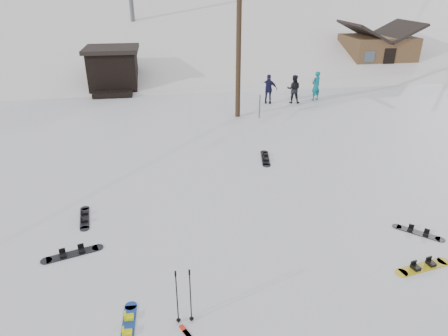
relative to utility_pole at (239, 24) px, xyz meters
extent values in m
plane|color=silver|center=(-2.00, -14.00, -4.68)|extent=(200.00, 200.00, 0.00)
cube|color=white|center=(-2.00, 41.00, -16.68)|extent=(60.00, 85.24, 65.97)
cube|color=silver|center=(36.00, 36.00, -15.68)|extent=(45.66, 93.98, 54.59)
cylinder|color=#3A2819|center=(0.00, 0.00, -0.18)|extent=(0.26, 0.26, 9.00)
cylinder|color=#595B60|center=(1.10, -0.40, -3.78)|extent=(0.07, 0.07, 1.80)
cube|color=white|center=(1.10, -0.44, -3.13)|extent=(0.50, 0.04, 0.60)
cube|color=black|center=(-7.00, 7.00, -3.43)|extent=(3.00, 3.00, 2.50)
cube|color=black|center=(-7.00, 7.00, -2.06)|extent=(3.40, 3.40, 0.25)
cube|color=black|center=(-7.00, 5.20, -4.53)|extent=(2.40, 1.20, 0.30)
cube|color=brown|center=(13.00, 10.00, -3.33)|extent=(5.00, 4.00, 2.70)
cube|color=black|center=(11.65, 10.00, -1.63)|extent=(2.69, 4.40, 1.43)
cube|color=black|center=(14.35, 10.00, -1.63)|extent=(2.69, 4.40, 1.43)
cube|color=black|center=(13.00, 7.98, -3.58)|extent=(0.90, 0.06, 1.90)
cube|color=#173A9B|center=(-4.91, -13.82, -4.67)|extent=(0.31, 1.19, 0.02)
cylinder|color=#173A9B|center=(-4.89, -13.23, -4.67)|extent=(0.27, 0.27, 0.02)
cube|color=#E0E70C|center=(-4.90, -13.61, -4.62)|extent=(0.20, 0.15, 0.08)
cube|color=#E0E70C|center=(-4.91, -14.03, -4.62)|extent=(0.20, 0.15, 0.08)
cylinder|color=black|center=(-3.85, -13.85, -4.01)|extent=(0.03, 0.03, 1.34)
cylinder|color=black|center=(-3.85, -13.85, -4.61)|extent=(0.10, 0.10, 0.01)
cylinder|color=black|center=(-3.85, -13.85, -3.37)|extent=(0.04, 0.04, 0.12)
cylinder|color=black|center=(-3.57, -13.85, -4.01)|extent=(0.03, 0.03, 1.34)
cylinder|color=black|center=(-3.57, -13.85, -4.61)|extent=(0.10, 0.10, 0.01)
cylinder|color=black|center=(-3.57, -13.85, -3.37)|extent=(0.04, 0.04, 0.12)
cube|color=black|center=(-6.53, -11.08, -4.67)|extent=(1.34, 0.67, 0.03)
cylinder|color=black|center=(-5.91, -10.89, -4.67)|extent=(0.30, 0.30, 0.03)
cylinder|color=black|center=(-7.16, -11.27, -4.67)|extent=(0.30, 0.30, 0.03)
cube|color=black|center=(-6.31, -11.01, -4.61)|extent=(0.22, 0.25, 0.09)
cube|color=black|center=(-6.76, -11.15, -4.61)|extent=(0.22, 0.25, 0.09)
cube|color=black|center=(-6.50, -9.29, -4.67)|extent=(0.45, 1.24, 0.02)
cylinder|color=black|center=(-6.59, -8.69, -4.67)|extent=(0.28, 0.28, 0.02)
cylinder|color=black|center=(-6.41, -9.88, -4.67)|extent=(0.28, 0.28, 0.02)
cube|color=black|center=(-6.53, -9.07, -4.62)|extent=(0.22, 0.18, 0.08)
cube|color=black|center=(-6.46, -9.50, -4.62)|extent=(0.22, 0.18, 0.08)
cube|color=black|center=(3.16, -11.57, -4.67)|extent=(1.03, 0.99, 0.02)
cylinder|color=black|center=(3.58, -11.97, -4.67)|extent=(0.27, 0.27, 0.02)
cylinder|color=black|center=(2.73, -11.17, -4.67)|extent=(0.27, 0.27, 0.02)
cube|color=black|center=(3.31, -11.71, -4.62)|extent=(0.23, 0.24, 0.08)
cube|color=black|center=(3.00, -11.43, -4.62)|extent=(0.23, 0.24, 0.08)
cube|color=gold|center=(2.38, -13.00, -4.67)|extent=(1.38, 0.56, 0.03)
cylinder|color=gold|center=(3.05, -12.87, -4.67)|extent=(0.31, 0.31, 0.03)
cylinder|color=gold|center=(1.72, -13.12, -4.67)|extent=(0.31, 0.31, 0.03)
cube|color=black|center=(2.62, -12.95, -4.61)|extent=(0.20, 0.25, 0.09)
cube|color=black|center=(2.14, -13.04, -4.61)|extent=(0.20, 0.25, 0.09)
cube|color=black|center=(0.09, -5.73, -4.67)|extent=(0.55, 1.40, 0.03)
cylinder|color=black|center=(0.21, -5.06, -4.67)|extent=(0.31, 0.31, 0.03)
cylinder|color=black|center=(-0.03, -6.40, -4.67)|extent=(0.31, 0.31, 0.03)
cube|color=black|center=(0.14, -5.49, -4.61)|extent=(0.25, 0.20, 0.09)
cube|color=black|center=(0.05, -5.97, -4.61)|extent=(0.25, 0.20, 0.09)
imported|color=#0C717C|center=(5.23, 2.43, -3.82)|extent=(0.75, 0.64, 1.73)
imported|color=black|center=(3.73, 2.06, -3.85)|extent=(0.96, 0.85, 1.65)
imported|color=#EB539B|center=(11.76, 8.75, -3.90)|extent=(1.16, 1.05, 1.56)
imported|color=#181638|center=(2.23, 2.13, -3.82)|extent=(1.08, 0.70, 1.71)
camera|label=1|loc=(-3.85, -20.23, 1.95)|focal=32.00mm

